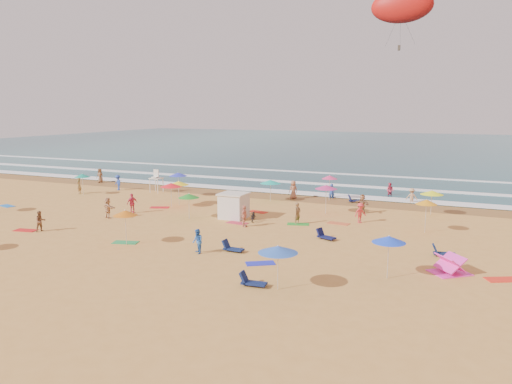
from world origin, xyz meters
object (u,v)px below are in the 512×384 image
at_px(cabana, 234,206).
at_px(lifeguard_stand, 156,183).
at_px(parasail, 402,6).
at_px(bicycle, 253,215).

height_order(cabana, lifeguard_stand, lifeguard_stand).
relative_size(cabana, parasail, 0.19).
height_order(lifeguard_stand, parasail, parasail).
bearing_deg(lifeguard_stand, bicycle, -28.96).
relative_size(bicycle, lifeguard_stand, 0.83).
relative_size(cabana, lifeguard_stand, 0.95).
bearing_deg(cabana, lifeguard_stand, 148.63).
bearing_deg(bicycle, lifeguard_stand, 133.48).
distance_m(cabana, bicycle, 2.00).
bearing_deg(lifeguard_stand, cabana, -31.37).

